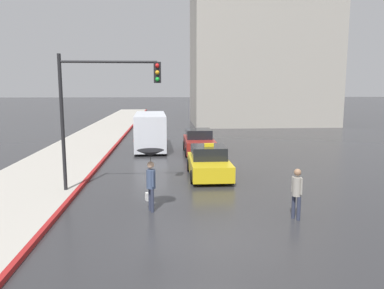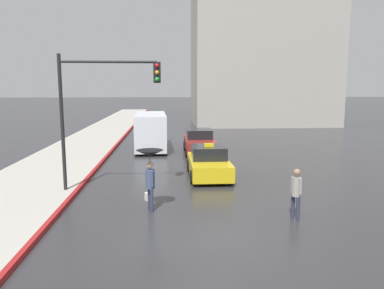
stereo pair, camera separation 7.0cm
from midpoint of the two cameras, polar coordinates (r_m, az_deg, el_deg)
ground_plane at (r=10.66m, az=1.37°, el=-14.52°), size 300.00×300.00×0.00m
taxi at (r=17.77m, az=2.45°, el=-2.81°), size 1.91×4.02×1.60m
sedan_red at (r=23.98m, az=0.97°, el=0.32°), size 1.91×4.22×1.53m
ambulance_van at (r=25.62m, az=-6.45°, el=2.26°), size 2.25×5.85×2.43m
pedestrian_with_umbrella at (r=12.69m, az=-6.49°, el=-3.07°), size 0.91×0.91×2.12m
pedestrian_man at (r=12.45m, az=15.53°, el=-6.70°), size 0.39×0.42×1.66m
traffic_light at (r=15.05m, az=-13.60°, el=7.07°), size 3.93×0.38×5.47m
building_tower_near at (r=45.09m, az=10.52°, el=19.91°), size 15.39×10.26×26.12m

